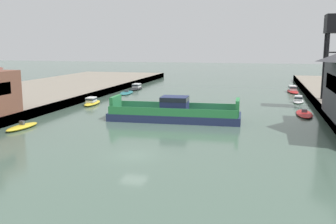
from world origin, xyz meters
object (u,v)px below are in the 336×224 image
object	(u,v)px
moored_boat_near_left	(304,114)
moored_boat_far_right	(92,102)
chain_ferry	(175,113)
moored_boat_mid_right	(136,87)
moored_boat_mid_left	(298,100)
moored_boat_near_right	(127,93)
moored_boat_far_left	(293,90)
moored_boat_upstream_a	(22,127)

from	to	relation	value
moored_boat_near_left	moored_boat_far_right	world-z (taller)	moored_boat_far_right
chain_ferry	moored_boat_mid_right	xyz separation A→B (m)	(-17.89, 35.07, -0.54)
moored_boat_mid_left	moored_boat_mid_right	xyz separation A→B (m)	(-36.62, 12.32, 0.05)
moored_boat_near_right	moored_boat_mid_left	size ratio (longest dim) A/B	1.33
moored_boat_far_left	moored_boat_mid_left	bearing A→B (deg)	-89.92
chain_ferry	moored_boat_far_left	distance (m)	42.84
moored_boat_near_left	moored_boat_mid_left	world-z (taller)	moored_boat_mid_left
chain_ferry	moored_boat_near_right	size ratio (longest dim) A/B	2.42
moored_boat_mid_right	moored_boat_far_left	bearing A→B (deg)	5.40
moored_boat_mid_right	moored_boat_near_left	bearing A→B (deg)	-35.65
moored_boat_far_right	moored_boat_upstream_a	xyz separation A→B (m)	(-0.03, -20.66, -0.25)
moored_boat_near_right	moored_boat_mid_right	bearing A→B (deg)	92.70
moored_boat_far_left	moored_boat_far_right	size ratio (longest dim) A/B	1.24
chain_ferry	moored_boat_near_right	world-z (taller)	chain_ferry
chain_ferry	moored_boat_far_right	distance (m)	20.57
moored_boat_mid_left	moored_boat_near_left	bearing A→B (deg)	-90.71
chain_ferry	moored_boat_upstream_a	distance (m)	20.69
moored_boat_far_left	chain_ferry	bearing A→B (deg)	-115.90
chain_ferry	moored_boat_near_right	bearing A→B (deg)	122.70
moored_boat_far_left	moored_boat_upstream_a	bearing A→B (deg)	-126.76
moored_boat_mid_right	moored_boat_far_left	xyz separation A→B (m)	(36.60, 3.46, 0.05)
moored_boat_near_right	moored_boat_mid_left	xyz separation A→B (m)	(36.26, -4.54, 0.29)
moored_boat_mid_right	moored_boat_far_right	world-z (taller)	moored_boat_far_right
moored_boat_mid_left	moored_boat_far_left	distance (m)	15.78
moored_boat_far_right	moored_boat_mid_right	bearing A→B (deg)	90.15
moored_boat_near_left	moored_boat_mid_left	bearing A→B (deg)	89.29
chain_ferry	moored_boat_near_right	distance (m)	32.45
moored_boat_near_left	moored_boat_upstream_a	world-z (taller)	moored_boat_upstream_a
chain_ferry	moored_boat_mid_left	xyz separation A→B (m)	(18.73, 22.76, -0.60)
chain_ferry	moored_boat_near_left	xyz separation A→B (m)	(18.56, 8.93, -0.85)
moored_boat_near_left	moored_boat_far_right	size ratio (longest dim) A/B	1.19
moored_boat_near_right	moored_boat_mid_left	distance (m)	36.54
moored_boat_near_right	moored_boat_upstream_a	size ratio (longest dim) A/B	1.36
moored_boat_far_right	moored_boat_upstream_a	bearing A→B (deg)	-90.08
moored_boat_near_right	moored_boat_near_left	bearing A→B (deg)	-26.97
chain_ferry	moored_boat_near_left	bearing A→B (deg)	25.70
moored_boat_near_right	moored_boat_mid_right	size ratio (longest dim) A/B	1.16
moored_boat_mid_right	moored_boat_far_right	size ratio (longest dim) A/B	1.05
moored_boat_far_left	moored_boat_far_right	world-z (taller)	moored_boat_far_left
moored_boat_mid_left	moored_boat_near_right	bearing A→B (deg)	172.86
moored_boat_mid_left	moored_boat_mid_right	distance (m)	38.64
moored_boat_near_left	moored_boat_far_right	xyz separation A→B (m)	(-36.39, 1.31, 0.31)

